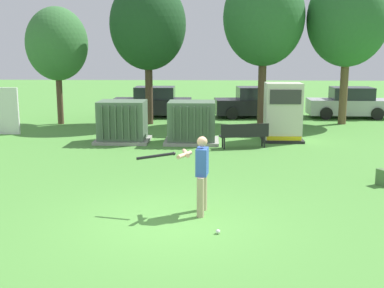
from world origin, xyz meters
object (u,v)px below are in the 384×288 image
object	(u,v)px
generator_enclosure	(283,112)
parked_car_leftmost	(153,103)
transformer_west	(123,122)
backpack	(383,178)
transformer_mid_west	(192,123)
sports_ball	(218,232)
batter	(199,171)
park_bench	(244,134)
parked_car_left_of_center	(255,103)
parked_car_right_of_center	(349,104)

from	to	relation	value
generator_enclosure	parked_car_leftmost	xyz separation A→B (m)	(-6.01, 6.78, -0.38)
transformer_west	backpack	xyz separation A→B (m)	(8.12, -5.91, -0.57)
transformer_mid_west	sports_ball	bearing A→B (deg)	-84.31
transformer_mid_west	batter	distance (m)	8.34
park_bench	parked_car_leftmost	size ratio (longest dim) A/B	0.44
backpack	parked_car_left_of_center	bearing A→B (deg)	99.96
batter	parked_car_left_of_center	distance (m)	16.00
sports_ball	parked_car_leftmost	distance (m)	17.26
parked_car_right_of_center	transformer_west	bearing A→B (deg)	-145.40
generator_enclosure	batter	xyz separation A→B (m)	(-3.03, -8.92, -0.16)
parked_car_leftmost	parked_car_left_of_center	world-z (taller)	same
park_bench	backpack	size ratio (longest dim) A/B	4.19
transformer_mid_west	backpack	size ratio (longest dim) A/B	4.77
park_bench	parked_car_leftmost	world-z (taller)	parked_car_leftmost
transformer_west	parked_car_leftmost	distance (m)	7.31
generator_enclosure	parked_car_left_of_center	xyz separation A→B (m)	(-0.52, 6.89, -0.38)
batter	parked_car_left_of_center	xyz separation A→B (m)	(2.51, 15.80, -0.22)
transformer_west	parked_car_right_of_center	size ratio (longest dim) A/B	0.50
transformer_mid_west	parked_car_right_of_center	bearing A→B (deg)	43.00
parked_car_leftmost	park_bench	bearing A→B (deg)	-62.14
transformer_mid_west	park_bench	bearing A→B (deg)	-26.24
sports_ball	parked_car_right_of_center	xyz separation A→B (m)	(7.09, 17.04, 0.71)
sports_ball	batter	bearing A→B (deg)	108.32
transformer_west	parked_car_left_of_center	distance (m)	9.40
sports_ball	parked_car_right_of_center	world-z (taller)	parked_car_right_of_center
batter	transformer_west	bearing A→B (deg)	111.29
transformer_mid_west	parked_car_right_of_center	xyz separation A→B (m)	(8.04, 7.50, -0.04)
transformer_west	backpack	world-z (taller)	transformer_west
sports_ball	parked_car_left_of_center	distance (m)	17.17
parked_car_left_of_center	park_bench	bearing A→B (deg)	-97.30
sports_ball	parked_car_right_of_center	distance (m)	18.47
transformer_mid_west	parked_car_right_of_center	world-z (taller)	same
park_bench	backpack	world-z (taller)	park_bench
sports_ball	backpack	world-z (taller)	backpack
transformer_west	parked_car_leftmost	xyz separation A→B (m)	(0.29, 7.30, -0.04)
backpack	parked_car_right_of_center	size ratio (longest dim) A/B	0.10
parked_car_leftmost	parked_car_left_of_center	distance (m)	5.50
park_bench	parked_car_left_of_center	distance (m)	8.53
batter	sports_ball	bearing A→B (deg)	-71.68
parked_car_left_of_center	parked_car_right_of_center	xyz separation A→B (m)	(4.98, 0.02, 0.00)
transformer_west	generator_enclosure	xyz separation A→B (m)	(6.31, 0.52, 0.35)
backpack	parked_car_right_of_center	xyz separation A→B (m)	(2.64, 13.33, 0.54)
sports_ball	parked_car_right_of_center	bearing A→B (deg)	67.41
backpack	parked_car_left_of_center	xyz separation A→B (m)	(-2.34, 13.32, 0.54)
generator_enclosure	park_bench	size ratio (longest dim) A/B	1.25
batter	parked_car_left_of_center	world-z (taller)	batter
parked_car_leftmost	parked_car_right_of_center	world-z (taller)	same
parked_car_leftmost	parked_car_left_of_center	size ratio (longest dim) A/B	0.97
transformer_mid_west	park_bench	world-z (taller)	transformer_mid_west
transformer_west	parked_car_right_of_center	world-z (taller)	same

